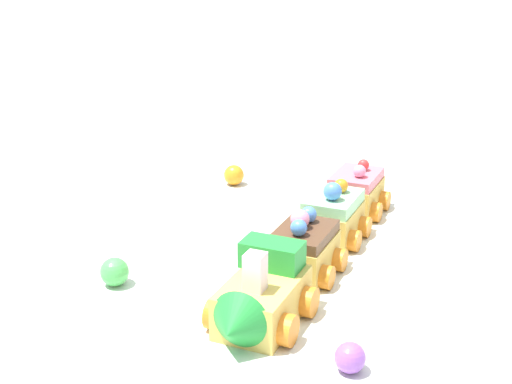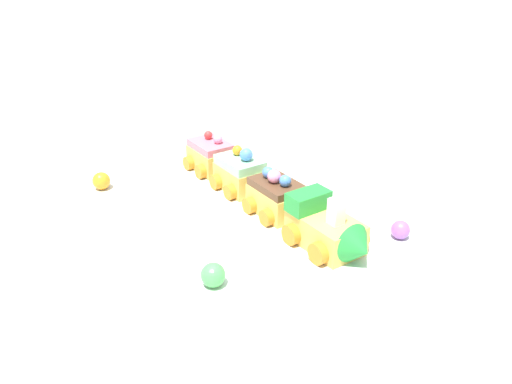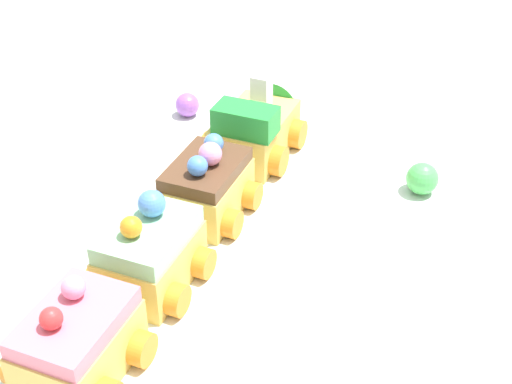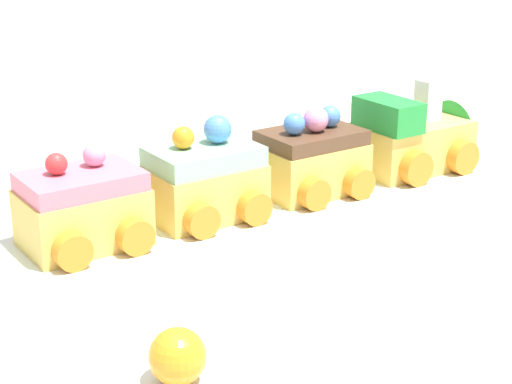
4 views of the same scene
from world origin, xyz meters
The scene contains 8 objects.
ground_plane centered at (0.00, 0.00, 0.00)m, with size 10.00×10.00×0.00m, color gray.
display_board centered at (0.00, 0.00, 0.01)m, with size 0.79×0.44×0.01m, color silver.
cake_train_locomotive centered at (0.15, -0.01, 0.04)m, with size 0.14×0.11×0.08m.
cake_car_chocolate centered at (0.04, 0.03, 0.04)m, with size 0.09×0.10×0.07m.
cake_car_mint centered at (-0.05, 0.07, 0.04)m, with size 0.09×0.10×0.07m.
cake_car_strawberry centered at (-0.14, 0.10, 0.04)m, with size 0.09×0.10×0.07m.
gumball_orange centered at (-0.24, -0.06, 0.03)m, with size 0.03×0.03×0.03m, color orange.
gumball_purple centered at (0.21, 0.07, 0.02)m, with size 0.03×0.03×0.03m, color #9956C6.
Camera 4 is at (-0.51, -0.30, 0.24)m, focal length 60.00 mm.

